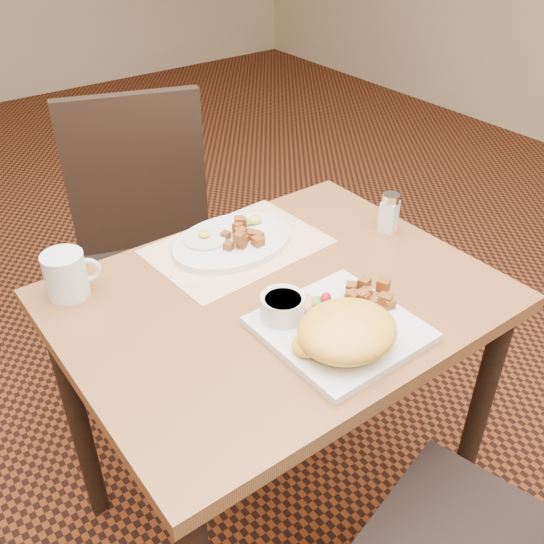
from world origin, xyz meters
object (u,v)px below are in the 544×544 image
at_px(chair_far, 149,243).
at_px(plate_oval, 233,242).
at_px(table, 278,332).
at_px(salt_shaker, 389,212).
at_px(plate_square, 340,329).
at_px(coffee_mug, 67,275).

bearing_deg(chair_far, plate_oval, 111.17).
bearing_deg(chair_far, table, 107.86).
distance_m(table, chair_far, 0.68).
bearing_deg(table, salt_shaker, 7.22).
distance_m(plate_square, plate_oval, 0.39).
xyz_separation_m(table, plate_square, (0.02, -0.17, 0.12)).
xyz_separation_m(table, chair_far, (0.01, 0.67, -0.10)).
bearing_deg(plate_oval, coffee_mug, 173.41).
bearing_deg(coffee_mug, plate_oval, -6.59).
distance_m(chair_far, plate_square, 0.87).
xyz_separation_m(chair_far, salt_shaker, (0.37, -0.62, 0.26)).
distance_m(table, salt_shaker, 0.41).
bearing_deg(table, plate_square, -83.67).
distance_m(chair_far, coffee_mug, 0.61).
xyz_separation_m(salt_shaker, coffee_mug, (-0.73, 0.22, -0.00)).
bearing_deg(plate_square, coffee_mug, 130.60).
xyz_separation_m(plate_oval, salt_shaker, (0.35, -0.17, 0.04)).
height_order(plate_oval, coffee_mug, coffee_mug).
relative_size(plate_square, plate_oval, 0.92).
height_order(table, salt_shaker, salt_shaker).
bearing_deg(plate_square, chair_far, 90.60).
distance_m(chair_far, plate_oval, 0.50).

